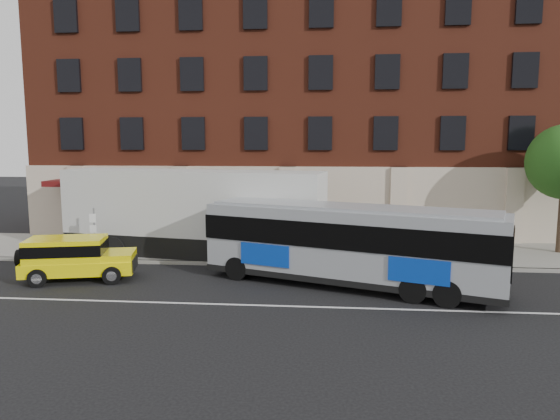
# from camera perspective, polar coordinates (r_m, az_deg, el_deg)

# --- Properties ---
(ground) EXTENTS (120.00, 120.00, 0.00)m
(ground) POSITION_cam_1_polar(r_m,az_deg,el_deg) (17.13, -2.14, -11.14)
(ground) COLOR black
(ground) RESTS_ON ground
(sidewalk) EXTENTS (60.00, 6.00, 0.15)m
(sidewalk) POSITION_cam_1_polar(r_m,az_deg,el_deg) (25.75, 0.38, -4.54)
(sidewalk) COLOR gray
(sidewalk) RESTS_ON ground
(kerb) EXTENTS (60.00, 0.25, 0.15)m
(kerb) POSITION_cam_1_polar(r_m,az_deg,el_deg) (22.83, -0.24, -6.12)
(kerb) COLOR gray
(kerb) RESTS_ON ground
(lane_line) EXTENTS (60.00, 0.12, 0.01)m
(lane_line) POSITION_cam_1_polar(r_m,az_deg,el_deg) (17.59, -1.93, -10.60)
(lane_line) COLOR silver
(lane_line) RESTS_ON ground
(building) EXTENTS (30.00, 12.10, 15.00)m
(building) POSITION_cam_1_polar(r_m,az_deg,el_deg) (33.13, 1.53, 11.24)
(building) COLOR maroon
(building) RESTS_ON sidewalk
(sign_pole) EXTENTS (0.30, 0.20, 2.50)m
(sign_pole) POSITION_cam_1_polar(r_m,az_deg,el_deg) (24.94, -20.06, -2.19)
(sign_pole) COLOR slate
(sign_pole) RESTS_ON ground
(city_bus) EXTENTS (11.51, 6.20, 3.12)m
(city_bus) POSITION_cam_1_polar(r_m,az_deg,el_deg) (19.62, 7.78, -3.57)
(city_bus) COLOR #909499
(city_bus) RESTS_ON ground
(yellow_suv) EXTENTS (4.64, 2.73, 1.72)m
(yellow_suv) POSITION_cam_1_polar(r_m,az_deg,el_deg) (22.02, -22.02, -4.77)
(yellow_suv) COLOR #FFED07
(yellow_suv) RESTS_ON ground
(shipping_container) EXTENTS (12.75, 4.67, 4.17)m
(shipping_container) POSITION_cam_1_polar(r_m,az_deg,el_deg) (24.54, -9.76, -0.54)
(shipping_container) COLOR black
(shipping_container) RESTS_ON ground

